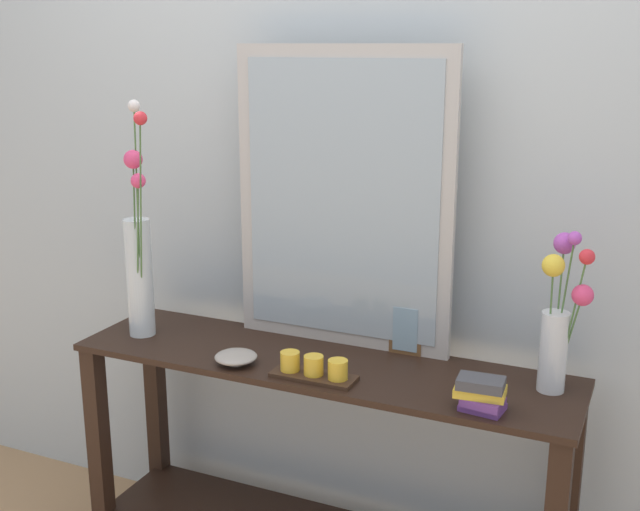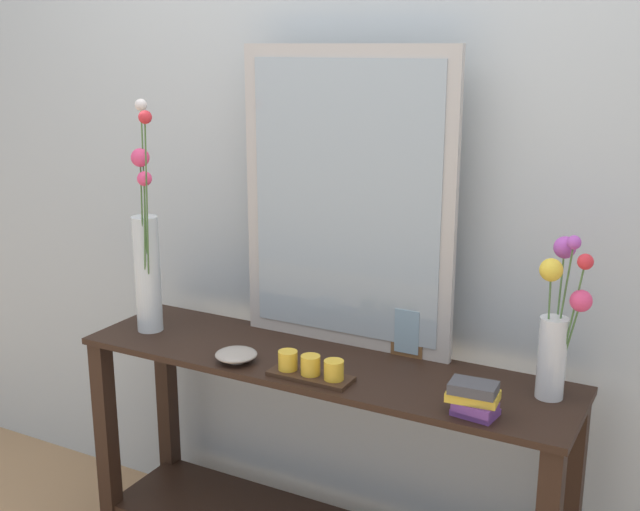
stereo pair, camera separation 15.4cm
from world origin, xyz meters
name	(u,v)px [view 1 (the left image)]	position (x,y,z in m)	size (l,w,h in m)	color
wall_back	(361,157)	(0.00, 0.32, 1.35)	(6.40, 0.08, 2.70)	#B2BCC1
console_table	(320,455)	(0.00, 0.00, 0.47)	(1.53, 0.39, 0.78)	black
mirror_leaning	(344,200)	(0.00, 0.17, 1.24)	(0.69, 0.03, 0.91)	#B7B2AD
tall_vase_left	(139,263)	(-0.61, -0.04, 1.03)	(0.19, 0.18, 0.76)	silver
vase_right	(559,321)	(0.67, 0.07, 0.98)	(0.14, 0.14, 0.45)	silver
candle_tray	(314,369)	(0.04, -0.12, 0.81)	(0.24, 0.09, 0.07)	#382316
picture_frame_small	(406,329)	(0.21, 0.16, 0.86)	(0.10, 0.01, 0.16)	brown
decorative_bowl	(236,357)	(-0.22, -0.12, 0.80)	(0.13, 0.13, 0.04)	#9E9389
book_stack	(481,394)	(0.51, -0.13, 0.83)	(0.14, 0.10, 0.09)	#663884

